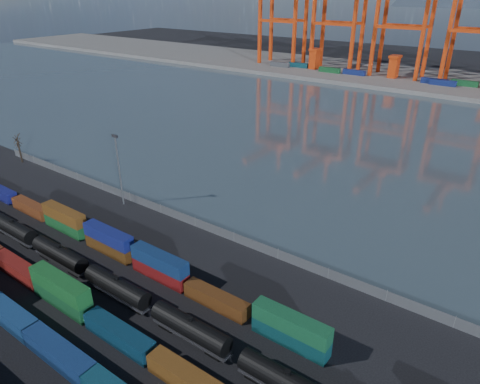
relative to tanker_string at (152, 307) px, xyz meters
The scene contains 12 objects.
ground 5.01m from the tanker_string, 124.85° to the right, with size 700.00×700.00×0.00m, color black.
harbor_water 101.30m from the tanker_string, 91.48° to the left, with size 700.00×700.00×0.00m, color #33424A.
far_quay 206.27m from the tanker_string, 90.73° to the left, with size 700.00×70.00×2.00m, color #514F4C.
container_row_south 13.64m from the tanker_string, 106.38° to the right, with size 140.70×2.66×5.68m.
container_row_mid 9.67m from the tanker_string, 140.35° to the right, with size 129.03×2.50×5.33m.
container_row_north 12.83m from the tanker_string, 143.50° to the left, with size 141.08×2.34×4.98m.
tanker_string is the anchor object (origin of this frame).
waterfront_fence 24.41m from the tanker_string, 96.15° to the left, with size 160.12×0.12×2.20m.
bare_tree 79.44m from the tanker_string, 163.46° to the left, with size 2.24×2.19×8.48m.
yard_light_mast 40.14m from the tanker_string, 145.70° to the left, with size 1.60×0.40×16.60m.
quay_containers 192.19m from the tanker_string, 94.06° to the left, with size 172.58×10.99×2.60m.
straddle_carriers 196.40m from the tanker_string, 91.49° to the left, with size 140.00×7.00×11.10m.
Camera 1 is at (42.48, -28.99, 45.28)m, focal length 32.00 mm.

